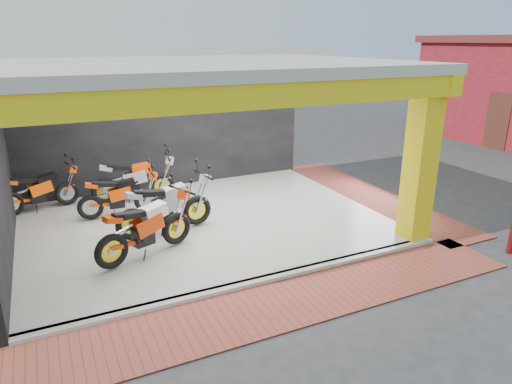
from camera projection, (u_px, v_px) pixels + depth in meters
ground at (239, 260)px, 9.00m from camera, size 80.00×80.00×0.00m
showroom_floor at (205, 222)px, 10.69m from camera, size 8.00×6.00×0.10m
showroom_ceiling at (199, 66)px, 9.57m from camera, size 8.40×6.40×0.20m
back_wall at (166, 129)px, 12.81m from camera, size 8.20×0.20×3.50m
corner_column at (420, 162)px, 9.33m from camera, size 0.50×0.50×3.50m
header_beam_front at (262, 95)px, 7.09m from camera, size 8.40×0.30×0.40m
header_beam_right at (353, 75)px, 11.29m from camera, size 0.30×6.40×0.40m
floor_kerb at (262, 281)px, 8.11m from camera, size 8.00×0.20×0.10m
paver_front at (283, 304)px, 7.45m from camera, size 9.00×1.40×0.03m
paver_right at (369, 195)px, 12.66m from camera, size 1.40×7.00×0.03m
moto_hero at (176, 213)px, 9.21m from camera, size 2.41×1.60×1.38m
moto_row_a at (196, 196)px, 10.17m from camera, size 2.40×1.15×1.41m
moto_row_b at (146, 189)px, 10.97m from camera, size 2.03×0.85×1.21m
moto_row_c at (161, 174)px, 11.94m from camera, size 2.33×1.13×1.37m
moto_row_d at (66, 182)px, 11.48m from camera, size 2.12×1.19×1.23m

